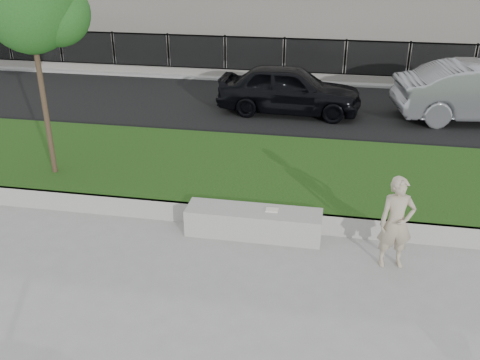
% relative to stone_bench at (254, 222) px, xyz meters
% --- Properties ---
extents(ground, '(90.00, 90.00, 0.00)m').
position_rel_stone_bench_xyz_m(ground, '(-0.09, -0.80, -0.25)').
color(ground, gray).
rests_on(ground, ground).
extents(grass_bank, '(34.00, 4.00, 0.40)m').
position_rel_stone_bench_xyz_m(grass_bank, '(-0.09, 2.20, -0.05)').
color(grass_bank, black).
rests_on(grass_bank, ground).
extents(grass_kerb, '(34.00, 0.08, 0.40)m').
position_rel_stone_bench_xyz_m(grass_kerb, '(-0.09, 0.24, -0.05)').
color(grass_kerb, '#99978F').
rests_on(grass_kerb, ground).
extents(street, '(34.00, 7.00, 0.04)m').
position_rel_stone_bench_xyz_m(street, '(-0.09, 7.70, -0.23)').
color(street, black).
rests_on(street, ground).
extents(far_pavement, '(34.00, 3.00, 0.12)m').
position_rel_stone_bench_xyz_m(far_pavement, '(-0.09, 12.20, -0.19)').
color(far_pavement, gray).
rests_on(far_pavement, ground).
extents(iron_fence, '(32.00, 0.30, 1.50)m').
position_rel_stone_bench_xyz_m(iron_fence, '(-0.09, 11.20, 0.29)').
color(iron_fence, slate).
rests_on(iron_fence, far_pavement).
extents(stone_bench, '(2.45, 0.61, 0.50)m').
position_rel_stone_bench_xyz_m(stone_bench, '(0.00, 0.00, 0.00)').
color(stone_bench, '#99978F').
rests_on(stone_bench, ground).
extents(man, '(0.64, 0.48, 1.58)m').
position_rel_stone_bench_xyz_m(man, '(2.40, -0.55, 0.54)').
color(man, tan).
rests_on(man, ground).
extents(book, '(0.22, 0.16, 0.02)m').
position_rel_stone_bench_xyz_m(book, '(0.32, 0.04, 0.26)').
color(book, '#F1E3D0').
rests_on(book, stone_bench).
extents(car_dark, '(4.34, 1.90, 1.46)m').
position_rel_stone_bench_xyz_m(car_dark, '(-0.10, 7.31, 0.52)').
color(car_dark, black).
rests_on(car_dark, street).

